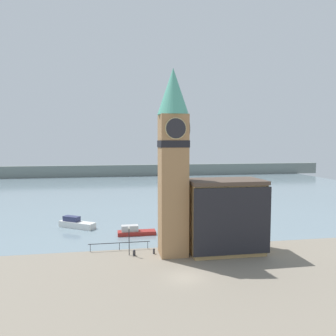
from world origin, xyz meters
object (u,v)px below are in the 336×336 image
at_px(clock_tower, 173,157).
at_px(mooring_bollard_far, 134,252).
at_px(boat_far, 76,223).
at_px(lamp_post, 129,235).
at_px(pier_building, 225,216).
at_px(boat_near, 134,231).
at_px(mooring_bollard_near, 154,251).

xyz_separation_m(clock_tower, mooring_bollard_far, (-5.19, 0.33, -12.65)).
relative_size(clock_tower, mooring_bollard_far, 30.64).
relative_size(boat_far, mooring_bollard_far, 8.30).
bearing_deg(lamp_post, clock_tower, -5.70).
distance_m(pier_building, mooring_bollard_far, 13.23).
distance_m(boat_near, mooring_bollard_far, 9.87).
xyz_separation_m(pier_building, boat_far, (-21.51, 16.68, -4.29)).
relative_size(pier_building, boat_far, 1.55).
bearing_deg(pier_building, clock_tower, 178.46).
bearing_deg(lamp_post, pier_building, -3.40).
height_order(clock_tower, pier_building, clock_tower).
height_order(clock_tower, mooring_bollard_far, clock_tower).
xyz_separation_m(boat_far, mooring_bollard_near, (11.80, -15.89, -0.32)).
xyz_separation_m(boat_near, lamp_post, (-1.36, -9.59, 2.15)).
bearing_deg(lamp_post, boat_near, 81.90).
bearing_deg(clock_tower, pier_building, -1.54).
xyz_separation_m(mooring_bollard_near, lamp_post, (-3.32, -0.01, 2.32)).
height_order(pier_building, boat_near, pier_building).
height_order(pier_building, lamp_post, pier_building).
bearing_deg(boat_near, clock_tower, -66.46).
distance_m(clock_tower, pier_building, 10.82).
bearing_deg(pier_building, mooring_bollard_far, 177.59).
bearing_deg(mooring_bollard_far, boat_near, 85.79).
bearing_deg(clock_tower, mooring_bollard_far, 176.38).
bearing_deg(pier_building, boat_far, 142.22).
xyz_separation_m(clock_tower, pier_building, (7.20, -0.19, -8.07)).
xyz_separation_m(pier_building, lamp_post, (-13.03, 0.78, -2.29)).
distance_m(clock_tower, boat_far, 25.08).
distance_m(boat_far, mooring_bollard_far, 18.55).
relative_size(boat_far, mooring_bollard_near, 9.00).
relative_size(pier_building, mooring_bollard_far, 12.84).
relative_size(boat_far, lamp_post, 1.71).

